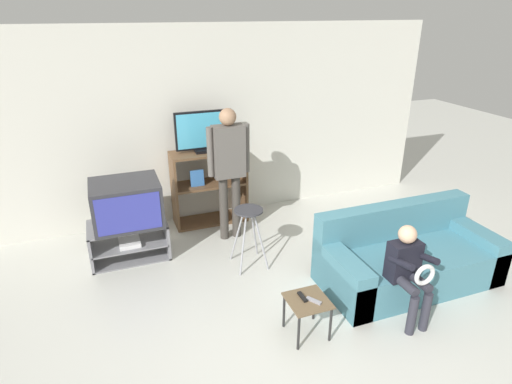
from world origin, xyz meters
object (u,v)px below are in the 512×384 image
at_px(remote_control_black, 302,297).
at_px(person_standing_adult, 229,162).
at_px(tv_stand, 129,241).
at_px(folding_stool, 249,222).
at_px(television_flat, 204,132).
at_px(remote_control_white, 314,301).
at_px(couch, 406,258).
at_px(media_shelf, 209,186).
at_px(snack_table, 307,305).
at_px(television_main, 126,203).
at_px(person_seated_child, 409,267).

height_order(remote_control_black, person_standing_adult, person_standing_adult).
bearing_deg(tv_stand, person_standing_adult, 2.45).
bearing_deg(person_standing_adult, folding_stool, -89.62).
relative_size(television_flat, remote_control_white, 5.20).
relative_size(tv_stand, couch, 0.47).
distance_m(television_flat, folding_stool, 1.45).
relative_size(media_shelf, folding_stool, 1.44).
height_order(tv_stand, snack_table, tv_stand).
bearing_deg(media_shelf, snack_table, -84.57).
bearing_deg(snack_table, television_main, 124.92).
xyz_separation_m(remote_control_black, remote_control_white, (0.07, -0.08, 0.00)).
bearing_deg(folding_stool, media_shelf, 96.22).
xyz_separation_m(couch, person_standing_adult, (-1.51, 1.58, 0.76)).
bearing_deg(folding_stool, television_main, 151.92).
bearing_deg(media_shelf, couch, -52.23).
height_order(folding_stool, person_standing_adult, person_standing_adult).
distance_m(television_flat, person_seated_child, 3.00).
bearing_deg(snack_table, remote_control_black, 127.04).
relative_size(television_flat, person_standing_adult, 0.44).
xyz_separation_m(television_flat, couch, (1.67, -2.12, -1.01)).
xyz_separation_m(television_main, folding_stool, (1.25, -0.67, -0.14)).
height_order(television_main, snack_table, television_main).
height_order(person_standing_adult, person_seated_child, person_standing_adult).
bearing_deg(television_main, remote_control_white, -54.90).
bearing_deg(folding_stool, remote_control_black, -86.68).
height_order(television_flat, remote_control_white, television_flat).
bearing_deg(tv_stand, television_flat, 28.28).
height_order(snack_table, remote_control_black, remote_control_black).
bearing_deg(snack_table, tv_stand, 125.68).
xyz_separation_m(snack_table, person_seated_child, (0.97, -0.11, 0.24)).
relative_size(snack_table, couch, 0.20).
relative_size(folding_stool, snack_table, 1.90).
bearing_deg(remote_control_white, remote_control_black, 96.02).
bearing_deg(television_main, couch, -29.27).
xyz_separation_m(tv_stand, media_shelf, (1.14, 0.59, 0.30)).
bearing_deg(snack_table, remote_control_white, -47.40).
bearing_deg(media_shelf, tv_stand, -152.89).
relative_size(person_standing_adult, person_seated_child, 1.78).
xyz_separation_m(media_shelf, remote_control_white, (0.28, -2.55, -0.14)).
bearing_deg(tv_stand, media_shelf, 27.11).
relative_size(remote_control_black, couch, 0.08).
relative_size(tv_stand, remote_control_white, 6.21).
distance_m(media_shelf, folding_stool, 1.24).
distance_m(remote_control_black, couch, 1.48).
xyz_separation_m(tv_stand, folding_stool, (1.28, -0.65, 0.34)).
xyz_separation_m(television_main, snack_table, (1.36, -1.94, -0.38)).
relative_size(television_main, television_flat, 1.02).
height_order(remote_control_white, person_seated_child, person_seated_child).
bearing_deg(remote_control_black, television_flat, 94.61).
xyz_separation_m(folding_stool, couch, (1.50, -0.88, -0.29)).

